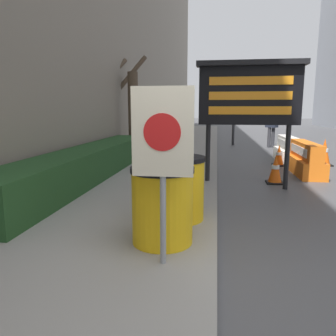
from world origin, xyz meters
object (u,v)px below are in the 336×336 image
(jersey_barrier_orange_near, at_px, (305,160))
(message_board, at_px, (249,95))
(traffic_cone_near, at_px, (275,170))
(traffic_cone_mid, at_px, (324,152))
(barrel_drum_foreground, at_px, (162,205))
(warning_sign, at_px, (163,145))
(traffic_light_near_curb, at_px, (235,87))
(barrel_drum_middle, at_px, (179,188))
(pedestrian_worker, at_px, (272,123))
(traffic_cone_far, at_px, (279,156))
(jersey_barrier_white, at_px, (287,150))

(jersey_barrier_orange_near, bearing_deg, message_board, -132.49)
(message_board, distance_m, traffic_cone_near, 1.84)
(message_board, relative_size, traffic_cone_mid, 3.26)
(jersey_barrier_orange_near, height_order, traffic_cone_mid, jersey_barrier_orange_near)
(barrel_drum_foreground, xyz_separation_m, traffic_cone_mid, (3.78, 6.67, -0.18))
(barrel_drum_foreground, relative_size, message_board, 0.34)
(barrel_drum_foreground, xyz_separation_m, warning_sign, (0.09, -0.54, 0.74))
(barrel_drum_foreground, distance_m, traffic_cone_near, 4.39)
(message_board, relative_size, traffic_light_near_curb, 0.72)
(barrel_drum_middle, relative_size, jersey_barrier_orange_near, 0.44)
(warning_sign, distance_m, traffic_cone_near, 4.94)
(pedestrian_worker, bearing_deg, warning_sign, 113.97)
(jersey_barrier_orange_near, bearing_deg, traffic_cone_near, -127.00)
(warning_sign, relative_size, pedestrian_worker, 0.96)
(jersey_barrier_orange_near, height_order, traffic_cone_far, jersey_barrier_orange_near)
(traffic_cone_mid, bearing_deg, barrel_drum_foreground, -119.53)
(pedestrian_worker, bearing_deg, traffic_light_near_curb, 15.44)
(barrel_drum_foreground, bearing_deg, warning_sign, -80.17)
(warning_sign, xyz_separation_m, traffic_cone_near, (1.83, 4.48, -1.00))
(traffic_cone_mid, relative_size, traffic_light_near_curb, 0.22)
(barrel_drum_middle, xyz_separation_m, jersey_barrier_orange_near, (2.78, 4.36, -0.21))
(barrel_drum_foreground, bearing_deg, barrel_drum_middle, 83.71)
(message_board, xyz_separation_m, pedestrian_worker, (1.73, 7.88, -0.87))
(jersey_barrier_orange_near, bearing_deg, traffic_cone_mid, 58.23)
(warning_sign, xyz_separation_m, traffic_light_near_curb, (1.26, 12.48, 1.32))
(jersey_barrier_orange_near, xyz_separation_m, traffic_light_near_curb, (-1.51, 6.74, 2.27))
(jersey_barrier_orange_near, distance_m, traffic_cone_near, 1.58)
(jersey_barrier_white, distance_m, traffic_cone_far, 1.13)
(message_board, xyz_separation_m, jersey_barrier_white, (1.64, 4.02, -1.59))
(barrel_drum_middle, xyz_separation_m, traffic_light_near_curb, (1.27, 11.10, 2.06))
(jersey_barrier_white, height_order, traffic_cone_mid, traffic_cone_mid)
(traffic_cone_mid, height_order, traffic_light_near_curb, traffic_light_near_curb)
(traffic_cone_mid, height_order, traffic_cone_far, traffic_cone_mid)
(jersey_barrier_white, bearing_deg, traffic_cone_mid, -40.43)
(traffic_cone_near, xyz_separation_m, traffic_light_near_curb, (-0.56, 8.00, 2.32))
(traffic_cone_near, relative_size, pedestrian_worker, 0.36)
(warning_sign, height_order, traffic_cone_far, warning_sign)
(jersey_barrier_orange_near, bearing_deg, warning_sign, -115.81)
(barrel_drum_middle, height_order, pedestrian_worker, pedestrian_worker)
(barrel_drum_middle, height_order, traffic_cone_mid, barrel_drum_middle)
(jersey_barrier_orange_near, xyz_separation_m, jersey_barrier_white, (-0.00, 2.23, -0.01))
(traffic_cone_mid, bearing_deg, traffic_light_near_curb, 114.63)
(barrel_drum_middle, height_order, message_board, message_board)
(jersey_barrier_white, xyz_separation_m, traffic_light_near_curb, (-1.51, 4.50, 2.29))
(barrel_drum_foreground, bearing_deg, jersey_barrier_orange_near, 61.12)
(message_board, xyz_separation_m, traffic_cone_near, (0.69, 0.53, -1.62))
(traffic_cone_far, bearing_deg, message_board, -111.89)
(message_board, xyz_separation_m, traffic_cone_far, (1.20, 2.99, -1.63))
(pedestrian_worker, bearing_deg, traffic_cone_far, 121.44)
(pedestrian_worker, bearing_deg, traffic_cone_near, 119.53)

